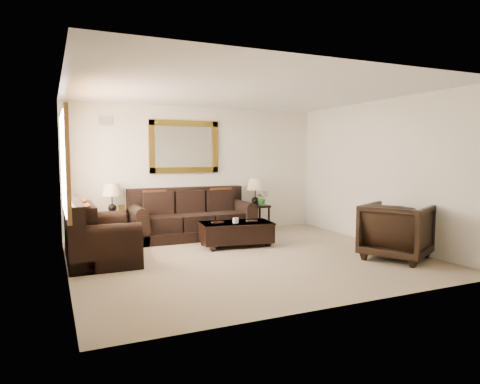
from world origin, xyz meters
name	(u,v)px	position (x,y,z in m)	size (l,w,h in m)	color
room	(247,175)	(0.00, 0.00, 1.35)	(5.51, 5.01, 2.71)	gray
window	(65,163)	(-2.70, 0.90, 1.55)	(0.07, 1.96, 1.66)	white
mirror	(184,147)	(-0.31, 2.47, 1.85)	(1.50, 0.06, 1.10)	#553A11
air_vent	(105,120)	(-1.90, 2.48, 2.35)	(0.25, 0.02, 0.18)	#999999
sofa	(191,220)	(-0.31, 2.02, 0.36)	(2.45, 1.06, 1.00)	black
loveseat	(97,238)	(-2.28, 0.79, 0.36)	(1.02, 1.72, 0.97)	black
end_table_left	(112,204)	(-1.85, 2.20, 0.74)	(0.52, 0.52, 1.14)	black
end_table_right	(255,197)	(1.22, 2.20, 0.76)	(0.53, 0.53, 1.16)	black
coffee_table	(236,231)	(0.18, 0.87, 0.28)	(1.39, 0.87, 0.55)	black
armchair	(397,228)	(2.16, -1.09, 0.50)	(0.97, 0.91, 1.00)	black
potted_plant	(262,200)	(1.34, 2.10, 0.70)	(0.28, 0.31, 0.24)	#2C5D20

